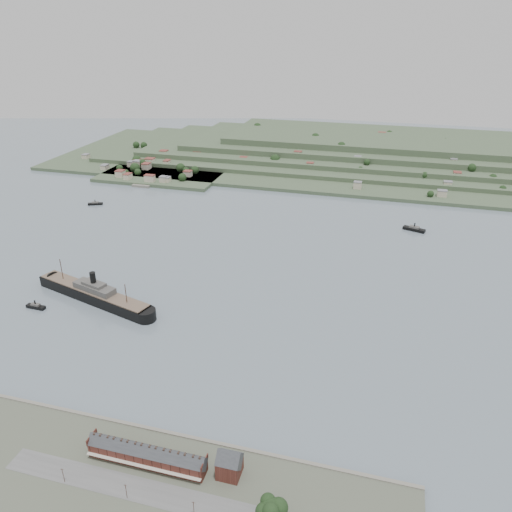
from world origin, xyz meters
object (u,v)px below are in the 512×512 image
(steamship, at_px, (91,293))
(tugboat, at_px, (36,306))
(fig_tree, at_px, (271,510))
(terrace_row, at_px, (147,455))
(gabled_building, at_px, (229,464))

(steamship, relative_size, tugboat, 7.82)
(steamship, bearing_deg, fig_tree, -39.61)
(terrace_row, xyz_separation_m, tugboat, (-137.22, 102.52, -5.29))
(terrace_row, relative_size, tugboat, 3.90)
(gabled_building, bearing_deg, steamship, 140.22)
(fig_tree, bearing_deg, terrace_row, 166.51)
(tugboat, bearing_deg, gabled_building, -29.41)
(terrace_row, xyz_separation_m, fig_tree, (60.87, -14.60, 3.63))
(gabled_building, bearing_deg, tugboat, 150.59)
(terrace_row, distance_m, gabled_building, 37.74)
(terrace_row, xyz_separation_m, gabled_building, (37.50, 4.02, 1.34))
(gabled_building, xyz_separation_m, fig_tree, (23.37, -18.62, 2.28))
(terrace_row, xyz_separation_m, steamship, (-106.92, 124.27, -1.80))
(steamship, height_order, tugboat, steamship)
(gabled_building, xyz_separation_m, tugboat, (-174.72, 98.50, -6.64))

